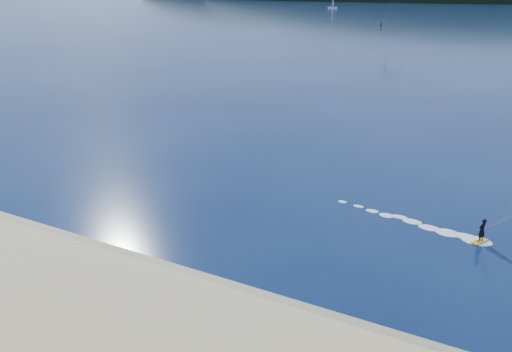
{
  "coord_description": "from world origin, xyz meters",
  "views": [
    {
      "loc": [
        14.95,
        -14.83,
        15.85
      ],
      "look_at": [
        2.03,
        10.0,
        5.0
      ],
      "focal_mm": 34.1,
      "sensor_mm": 36.0,
      "label": 1
    }
  ],
  "objects": [
    {
      "name": "ground",
      "position": [
        0.0,
        0.0,
        0.0
      ],
      "size": [
        1800.0,
        1800.0,
        0.0
      ],
      "primitive_type": "plane",
      "color": "#071437",
      "rests_on": "ground"
    },
    {
      "name": "wet_sand",
      "position": [
        0.0,
        4.5,
        0.05
      ],
      "size": [
        220.0,
        2.5,
        0.1
      ],
      "color": "#957E57",
      "rests_on": "ground"
    },
    {
      "name": "headland",
      "position": [
        0.63,
        745.28,
        0.0
      ],
      "size": [
        1200.0,
        310.0,
        140.0
      ],
      "color": "black",
      "rests_on": "ground"
    },
    {
      "name": "sailboat",
      "position": [
        -125.35,
        392.59,
        0.83
      ],
      "size": [
        8.09,
        5.18,
        11.28
      ],
      "color": "white",
      "rests_on": "ground"
    }
  ]
}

